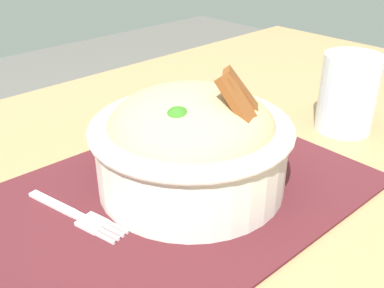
# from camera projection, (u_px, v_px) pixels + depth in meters

# --- Properties ---
(table) EXTENTS (1.36, 0.78, 0.72)m
(table) POSITION_uv_depth(u_px,v_px,m) (185.00, 236.00, 0.51)
(table) COLOR #99754C
(table) RESTS_ON ground_plane
(placemat) EXTENTS (0.43, 0.30, 0.00)m
(placemat) POSITION_uv_depth(u_px,v_px,m) (168.00, 194.00, 0.47)
(placemat) COLOR #47191E
(placemat) RESTS_ON table
(bowl) EXTENTS (0.24, 0.24, 0.13)m
(bowl) POSITION_uv_depth(u_px,v_px,m) (192.00, 141.00, 0.46)
(bowl) COLOR silver
(bowl) RESTS_ON placemat
(fork) EXTENTS (0.04, 0.13, 0.00)m
(fork) POSITION_uv_depth(u_px,v_px,m) (78.00, 216.00, 0.44)
(fork) COLOR silver
(fork) RESTS_ON placemat
(drinking_glass) EXTENTS (0.08, 0.08, 0.10)m
(drinking_glass) POSITION_uv_depth(u_px,v_px,m) (347.00, 98.00, 0.60)
(drinking_glass) COLOR silver
(drinking_glass) RESTS_ON table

